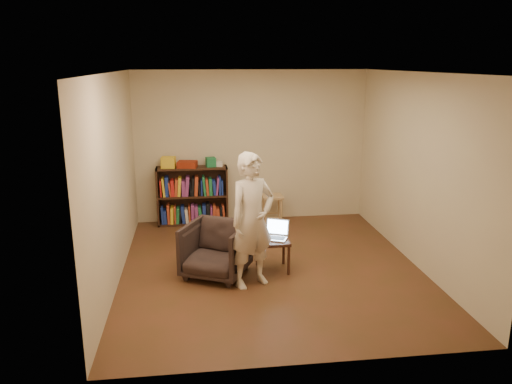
{
  "coord_description": "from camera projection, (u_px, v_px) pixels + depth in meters",
  "views": [
    {
      "loc": [
        -1.0,
        -6.24,
        2.74
      ],
      "look_at": [
        -0.16,
        0.35,
        0.99
      ],
      "focal_mm": 35.0,
      "sensor_mm": 36.0,
      "label": 1
    }
  ],
  "objects": [
    {
      "name": "laptop",
      "position": [
        276.0,
        234.0,
        6.7
      ],
      "size": [
        0.41,
        0.4,
        0.23
      ],
      "rotation": [
        0.0,
        0.0,
        -0.41
      ],
      "color": "silver",
      "rests_on": "side_table"
    },
    {
      "name": "box_green",
      "position": [
        211.0,
        162.0,
        8.45
      ],
      "size": [
        0.18,
        0.18,
        0.16
      ],
      "primitive_type": "cube",
      "rotation": [
        0.0,
        0.0,
        0.17
      ],
      "color": "#1D6D3D",
      "rests_on": "bookshelf"
    },
    {
      "name": "ceiling",
      "position": [
        273.0,
        72.0,
        6.14
      ],
      "size": [
        4.5,
        4.5,
        0.0
      ],
      "primitive_type": "plane",
      "color": "silver",
      "rests_on": "wall_back"
    },
    {
      "name": "bookshelf",
      "position": [
        193.0,
        199.0,
        8.58
      ],
      "size": [
        1.2,
        0.3,
        1.0
      ],
      "color": "black",
      "rests_on": "floor"
    },
    {
      "name": "stool",
      "position": [
        272.0,
        201.0,
        8.59
      ],
      "size": [
        0.35,
        0.35,
        0.5
      ],
      "color": "#A98352",
      "rests_on": "floor"
    },
    {
      "name": "wall_back",
      "position": [
        251.0,
        147.0,
        8.63
      ],
      "size": [
        4.0,
        0.0,
        4.0
      ],
      "primitive_type": "plane",
      "rotation": [
        1.57,
        0.0,
        0.0
      ],
      "color": "#C4B094",
      "rests_on": "floor"
    },
    {
      "name": "box_yellow",
      "position": [
        168.0,
        162.0,
        8.34
      ],
      "size": [
        0.25,
        0.2,
        0.19
      ],
      "primitive_type": "cube",
      "rotation": [
        0.0,
        0.0,
        -0.14
      ],
      "color": "yellow",
      "rests_on": "bookshelf"
    },
    {
      "name": "red_cloth",
      "position": [
        187.0,
        164.0,
        8.38
      ],
      "size": [
        0.35,
        0.29,
        0.11
      ],
      "primitive_type": "cube",
      "rotation": [
        0.0,
        0.0,
        -0.18
      ],
      "color": "maroon",
      "rests_on": "bookshelf"
    },
    {
      "name": "box_white",
      "position": [
        220.0,
        164.0,
        8.48
      ],
      "size": [
        0.13,
        0.13,
        0.09
      ],
      "primitive_type": "cube",
      "rotation": [
        0.0,
        0.0,
        -0.25
      ],
      "color": "silver",
      "rests_on": "bookshelf"
    },
    {
      "name": "side_table",
      "position": [
        273.0,
        245.0,
        6.66
      ],
      "size": [
        0.43,
        0.43,
        0.44
      ],
      "color": "black",
      "rests_on": "floor"
    },
    {
      "name": "wall_left",
      "position": [
        114.0,
        180.0,
        6.23
      ],
      "size": [
        0.0,
        4.5,
        4.5
      ],
      "primitive_type": "plane",
      "rotation": [
        1.57,
        0.0,
        1.57
      ],
      "color": "#C4B094",
      "rests_on": "floor"
    },
    {
      "name": "armchair",
      "position": [
        216.0,
        250.0,
        6.49
      ],
      "size": [
        1.03,
        1.04,
        0.71
      ],
      "primitive_type": "imported",
      "rotation": [
        0.0,
        0.0,
        -0.46
      ],
      "color": "#2E221F",
      "rests_on": "floor"
    },
    {
      "name": "wall_right",
      "position": [
        418.0,
        171.0,
        6.72
      ],
      "size": [
        0.0,
        4.5,
        4.5
      ],
      "primitive_type": "plane",
      "rotation": [
        1.57,
        0.0,
        -1.57
      ],
      "color": "#C4B094",
      "rests_on": "floor"
    },
    {
      "name": "person",
      "position": [
        252.0,
        221.0,
        6.1
      ],
      "size": [
        0.73,
        0.64,
        1.69
      ],
      "primitive_type": "imported",
      "rotation": [
        0.0,
        0.0,
        0.46
      ],
      "color": "beige",
      "rests_on": "floor"
    },
    {
      "name": "floor",
      "position": [
        271.0,
        268.0,
        6.81
      ],
      "size": [
        4.5,
        4.5,
        0.0
      ],
      "primitive_type": "plane",
      "color": "#462F16",
      "rests_on": "ground"
    }
  ]
}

